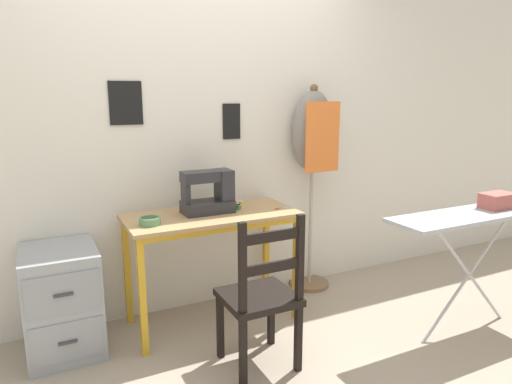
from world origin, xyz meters
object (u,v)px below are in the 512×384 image
Objects in this scene: fabric_bowl at (150,221)px; sewing_machine at (210,193)px; scissors at (281,208)px; filing_cabinet at (62,301)px; ironing_board at (475,219)px; wooden_chair at (261,297)px; thread_spool_near_machine at (238,207)px; thread_spool_mid_table at (241,204)px; dress_form at (313,141)px; storage_box at (497,201)px.

sewing_machine is at bearing 15.07° from fabric_bowl.
scissors reaches higher than filing_cabinet.
sewing_machine is 1.70m from ironing_board.
thread_spool_near_machine is at bearing 76.36° from wooden_chair.
wooden_chair reaches higher than thread_spool_mid_table.
sewing_machine is 2.71× the size of fabric_bowl.
thread_spool_mid_table is (-0.23, 0.16, 0.02)m from scissors.
fabric_bowl is at bearing -164.93° from sewing_machine.
sewing_machine is at bearing -169.64° from dress_form.
filing_cabinet is (-0.52, 0.13, -0.46)m from fabric_bowl.
dress_form is at bearing 4.61° from filing_cabinet.
storage_box reaches higher than thread_spool_near_machine.
dress_form is at bearing 116.17° from ironing_board.
filing_cabinet is at bearing 145.23° from wooden_chair.
dress_form is 1.30× the size of ironing_board.
sewing_machine is at bearing 165.83° from scissors.
filing_cabinet is (-0.95, 0.02, -0.57)m from sewing_machine.
scissors is at bearing 51.78° from wooden_chair.
storage_box is (1.61, -0.22, 0.43)m from wooden_chair.
fabric_bowl is at bearing 157.19° from ironing_board.
ironing_board is at bearing -39.10° from scissors.
thread_spool_mid_table is 1.28m from filing_cabinet.
dress_form is 7.18× the size of storage_box.
fabric_bowl is 0.92× the size of scissors.
sewing_machine is 0.27m from thread_spool_mid_table.
thread_spool_near_machine is at bearing 161.16° from scissors.
wooden_chair is 1.68m from storage_box.
filing_cabinet is 0.52× the size of ironing_board.
thread_spool_near_machine is at bearing 8.42° from fabric_bowl.
wooden_chair is 1.46m from ironing_board.
thread_spool_mid_table is at bearing 1.04° from filing_cabinet.
sewing_machine reaches higher than fabric_bowl.
ironing_board is (1.19, -0.94, -0.02)m from thread_spool_mid_table.
thread_spool_near_machine is at bearing -165.13° from dress_form.
dress_form reaches higher than storage_box.
sewing_machine reaches higher than wooden_chair.
scissors is 0.29m from thread_spool_near_machine.
thread_spool_mid_table is 0.06× the size of filing_cabinet.
sewing_machine is at bearing -0.97° from filing_cabinet.
storage_box reaches higher than fabric_bowl.
thread_spool_near_machine is 0.03× the size of dress_form.
sewing_machine is 1.11m from filing_cabinet.
wooden_chair is at bearing -49.64° from fabric_bowl.
fabric_bowl is 0.90m from scissors.
dress_form reaches higher than ironing_board.
sewing_machine is 0.97m from dress_form.
fabric_bowl is 0.57× the size of storage_box.
ironing_board reaches higher than thread_spool_near_machine.
thread_spool_mid_table is at bearing 73.82° from wooden_chair.
ironing_board is (1.40, -0.23, 0.33)m from wooden_chair.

